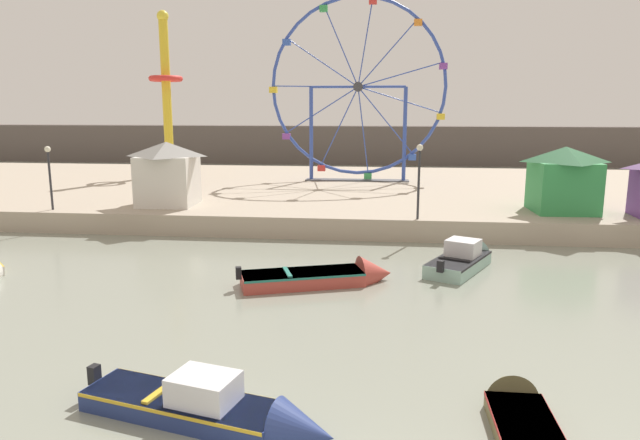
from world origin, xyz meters
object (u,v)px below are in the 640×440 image
object	(u,v)px
motorboat_faded_red	(331,276)
drop_tower_yellow_tower	(167,101)
motorboat_navy_blue	(223,411)
promenade_lamp_near	(419,170)
ferris_wheel_blue_frame	(358,90)
carnival_booth_white_ticket	(167,172)
motorboat_seafoam	(465,258)
promenade_lamp_far	(49,168)
motorboat_olive_wood	(523,423)
carnival_booth_green_kiosk	(564,178)

from	to	relation	value
motorboat_faded_red	drop_tower_yellow_tower	distance (m)	29.49
motorboat_navy_blue	promenade_lamp_near	xyz separation A→B (m)	(4.90, 17.55, 3.22)
ferris_wheel_blue_frame	carnival_booth_white_ticket	distance (m)	16.45
drop_tower_yellow_tower	carnival_booth_white_ticket	bearing A→B (deg)	-69.53
motorboat_seafoam	promenade_lamp_far	bearing A→B (deg)	103.52
ferris_wheel_blue_frame	drop_tower_yellow_tower	bearing A→B (deg)	172.74
promenade_lamp_far	motorboat_navy_blue	bearing A→B (deg)	-51.21
motorboat_navy_blue	motorboat_faded_red	bearing A→B (deg)	96.88
motorboat_seafoam	promenade_lamp_far	size ratio (longest dim) A/B	1.45
motorboat_olive_wood	motorboat_navy_blue	size ratio (longest dim) A/B	0.91
motorboat_seafoam	carnival_booth_green_kiosk	world-z (taller)	carnival_booth_green_kiosk
motorboat_seafoam	carnival_booth_white_ticket	distance (m)	17.25
motorboat_faded_red	drop_tower_yellow_tower	bearing A→B (deg)	103.30
motorboat_navy_blue	ferris_wheel_blue_frame	size ratio (longest dim) A/B	0.44
motorboat_seafoam	drop_tower_yellow_tower	xyz separation A→B (m)	(-20.76, 21.19, 6.62)
ferris_wheel_blue_frame	promenade_lamp_far	world-z (taller)	ferris_wheel_blue_frame
carnival_booth_white_ticket	promenade_lamp_near	size ratio (longest dim) A/B	0.96
carnival_booth_white_ticket	promenade_lamp_far	xyz separation A→B (m)	(-5.67, -2.18, 0.43)
motorboat_navy_blue	promenade_lamp_far	bearing A→B (deg)	143.10
ferris_wheel_blue_frame	motorboat_olive_wood	bearing A→B (deg)	-81.11
motorboat_navy_blue	drop_tower_yellow_tower	bearing A→B (deg)	126.64
drop_tower_yellow_tower	promenade_lamp_near	xyz separation A→B (m)	(18.99, -16.75, -3.46)
motorboat_faded_red	ferris_wheel_blue_frame	world-z (taller)	ferris_wheel_blue_frame
drop_tower_yellow_tower	carnival_booth_white_ticket	distance (m)	15.56
motorboat_faded_red	promenade_lamp_far	world-z (taller)	promenade_lamp_far
motorboat_olive_wood	carnival_booth_white_ticket	world-z (taller)	carnival_booth_white_ticket
motorboat_olive_wood	ferris_wheel_blue_frame	world-z (taller)	ferris_wheel_blue_frame
ferris_wheel_blue_frame	promenade_lamp_near	bearing A→B (deg)	-75.86
motorboat_olive_wood	drop_tower_yellow_tower	bearing A→B (deg)	30.76
motorboat_navy_blue	promenade_lamp_near	bearing A→B (deg)	88.72
drop_tower_yellow_tower	ferris_wheel_blue_frame	bearing A→B (deg)	-7.26
promenade_lamp_far	motorboat_faded_red	bearing A→B (deg)	-26.76
motorboat_olive_wood	promenade_lamp_far	size ratio (longest dim) A/B	1.57
promenade_lamp_near	promenade_lamp_far	size ratio (longest dim) A/B	1.08
drop_tower_yellow_tower	carnival_booth_white_ticket	world-z (taller)	drop_tower_yellow_tower
motorboat_navy_blue	carnival_booth_white_ticket	xyz separation A→B (m)	(-8.83, 20.22, 2.63)
motorboat_navy_blue	drop_tower_yellow_tower	xyz separation A→B (m)	(-14.09, 34.30, 6.68)
motorboat_seafoam	carnival_booth_white_ticket	bearing A→B (deg)	92.00
motorboat_seafoam	promenade_lamp_near	distance (m)	5.73
drop_tower_yellow_tower	promenade_lamp_far	xyz separation A→B (m)	(-0.41, -16.26, -3.62)
promenade_lamp_far	carnival_booth_green_kiosk	bearing A→B (deg)	5.14
drop_tower_yellow_tower	carnival_booth_white_ticket	size ratio (longest dim) A/B	3.61
drop_tower_yellow_tower	carnival_booth_green_kiosk	bearing A→B (deg)	-27.43
motorboat_seafoam	drop_tower_yellow_tower	distance (m)	30.40
motorboat_olive_wood	ferris_wheel_blue_frame	xyz separation A→B (m)	(-4.99, 31.94, 7.58)
motorboat_olive_wood	carnival_booth_green_kiosk	xyz separation A→B (m)	(6.38, 20.06, 2.69)
motorboat_seafoam	motorboat_navy_blue	world-z (taller)	motorboat_seafoam
ferris_wheel_blue_frame	drop_tower_yellow_tower	world-z (taller)	ferris_wheel_blue_frame
carnival_booth_green_kiosk	carnival_booth_white_ticket	distance (m)	21.38
drop_tower_yellow_tower	carnival_booth_white_ticket	xyz separation A→B (m)	(5.25, -14.08, -4.05)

